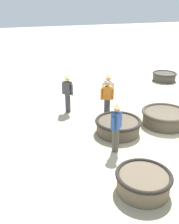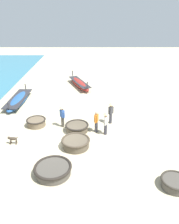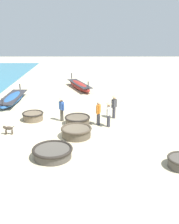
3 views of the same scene
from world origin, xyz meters
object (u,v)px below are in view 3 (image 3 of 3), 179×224
Objects in this scene: coracle_far_right at (33,116)px; long_boat_ochre_hull at (13,99)px; fisherman_by_coracle at (98,113)px; long_boat_red_hull at (79,86)px; fisherman_standing_right at (109,113)px; fisherman_standing_left at (114,105)px; fisherman_hauling at (62,107)px; dog at (8,128)px; coracle_center at (53,152)px; coracle_far_left at (76,132)px; coracle_upturned at (78,120)px.

long_boat_ochre_hull reaches higher than coracle_far_right.
coracle_far_right is at bearing 168.37° from fisherman_by_coracle.
coracle_far_right is 9.59m from long_boat_red_hull.
fisherman_standing_left is at bearing 73.46° from fisherman_standing_right.
fisherman_standing_left is 1.00× the size of fisherman_standing_right.
long_boat_red_hull is 3.13× the size of fisherman_hauling.
dog is (-6.53, -2.86, -0.59)m from fisherman_standing_left.
fisherman_standing_left reaches higher than long_boat_red_hull.
long_boat_red_hull is at bearing 84.90° from fisherman_hauling.
fisherman_standing_right reaches higher than dog.
fisherman_standing_left is (5.56, 0.41, 0.66)m from coracle_far_right.
fisherman_by_coracle is (4.43, -0.91, 0.54)m from coracle_far_right.
fisherman_standing_right is at bearing 53.33° from coracle_center.
fisherman_by_coracle is at bearing 15.85° from dog.
coracle_far_left is 0.33× the size of long_boat_ochre_hull.
coracle_far_right is 0.86× the size of fisherman_standing_left.
dog is at bearing -142.42° from fisherman_hauling.
fisherman_standing_right is (2.24, -10.40, 0.60)m from long_boat_red_hull.
fisherman_hauling is at bearing 162.93° from fisherman_by_coracle.
coracle_far_right is 3.17m from coracle_upturned.
coracle_upturned is 1.40m from fisherman_hauling.
coracle_far_right is at bearing -175.78° from fisherman_standing_left.
fisherman_hauling is (4.62, -4.60, 0.66)m from long_boat_ochre_hull.
long_boat_red_hull is (-0.24, 9.94, 0.07)m from coracle_upturned.
fisherman_standing_right reaches higher than coracle_upturned.
coracle_far_right is at bearing 165.88° from coracle_upturned.
fisherman_standing_right is (2.00, -0.46, 0.66)m from coracle_upturned.
coracle_upturned is (3.07, -0.77, -0.00)m from coracle_far_right.
fisherman_hauling is (-0.83, -9.33, 0.60)m from long_boat_red_hull.
fisherman_by_coracle is (1.61, -10.08, 0.48)m from long_boat_red_hull.
coracle_upturned is 1.00× the size of fisherman_standing_left.
long_boat_ochre_hull is 6.56m from fisherman_hauling.
dog is at bearing 175.26° from coracle_far_left.
coracle_center is 4.15m from dog.
fisherman_standing_left reaches higher than coracle_far_left.
fisherman_by_coracle is 1.74m from fisherman_standing_left.
fisherman_standing_left is (2.46, 3.20, 0.65)m from coracle_far_left.
coracle_center is at bearing -68.85° from coracle_far_right.
long_boat_ochre_hull is 3.44× the size of fisherman_by_coracle.
long_boat_red_hull is 7.61× the size of dog.
coracle_far_left is 1.08× the size of fisherman_standing_right.
fisherman_standing_left is at bearing 23.62° from dog.
long_boat_ochre_hull reaches higher than coracle_upturned.
fisherman_standing_right is (3.08, -1.07, 0.00)m from fisherman_hauling.
fisherman_standing_right is 2.43× the size of dog.
fisherman_hauling is 3.79m from dog.
coracle_upturned is 9.94m from long_boat_red_hull.
fisherman_standing_right reaches higher than coracle_far_left.
coracle_center is 1.20× the size of fisherman_hauling.
coracle_far_left is at bearing -127.65° from fisherman_standing_left.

